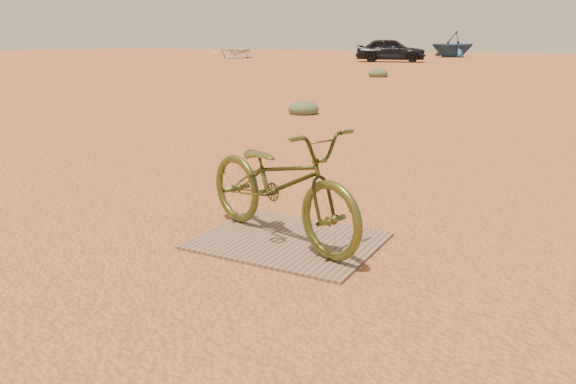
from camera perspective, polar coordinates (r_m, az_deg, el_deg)
The scene contains 8 objects.
ground at distance 4.80m, azimuth 1.40°, elevation -3.08°, with size 120.00×120.00×0.00m, color #BF6D40.
plywood_board at distance 4.34m, azimuth 0.00°, elevation -4.97°, with size 1.34×1.07×0.02m, color #7B6950.
bicycle at distance 4.23m, azimuth -0.78°, elevation 0.94°, with size 0.59×1.68×0.89m, color #495520.
car at distance 37.80m, azimuth 10.42°, elevation 14.01°, with size 1.77×4.40×1.50m, color black.
boat_near_left at distance 45.39m, azimuth -5.40°, elevation 14.11°, with size 3.71×5.20×1.08m, color white.
boat_far_left at distance 47.96m, azimuth 16.39°, elevation 14.22°, with size 3.35×3.88×2.04m, color navy.
kale_a at distance 11.71m, azimuth 1.59°, elevation 7.95°, with size 0.63×0.63×0.35m, color #5C734E.
kale_c at distance 23.25m, azimuth 9.15°, elevation 11.48°, with size 0.78×0.78×0.43m, color #5C734E.
Camera 1 is at (2.06, -4.05, 1.52)m, focal length 35.00 mm.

